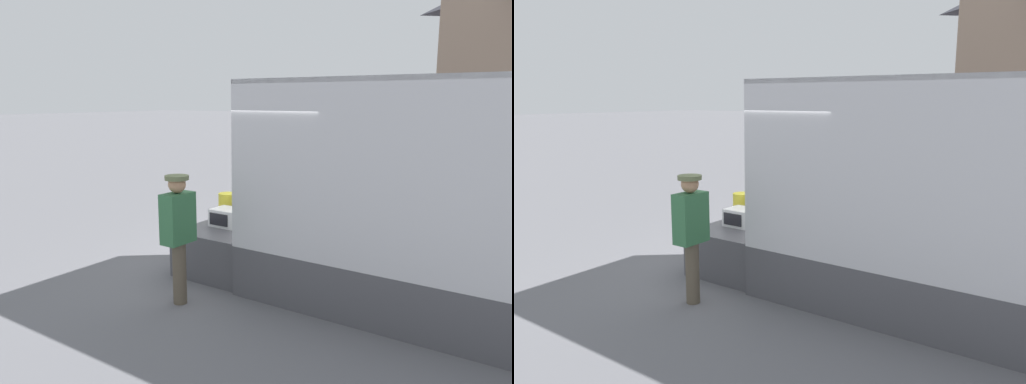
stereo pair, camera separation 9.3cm
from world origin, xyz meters
The scene contains 6 objects.
ground_plane centered at (0.00, 0.00, 0.00)m, with size 160.00×160.00×0.00m, color slate.
tailgate_deck centered at (-0.62, 0.00, 0.35)m, with size 1.23×2.32×0.69m, color #4C4C51.
microwave centered at (-0.69, -0.39, 0.83)m, with size 0.54×0.41×0.27m.
portable_generator centered at (-0.56, 0.43, 0.88)m, with size 0.62×0.45×0.50m.
orange_bucket centered at (-1.04, 0.02, 0.90)m, with size 0.30×0.30×0.42m.
worker_person centered at (-0.40, -1.83, 1.04)m, with size 0.30×0.44×1.70m.
Camera 1 is at (3.93, -6.35, 2.64)m, focal length 35.00 mm.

